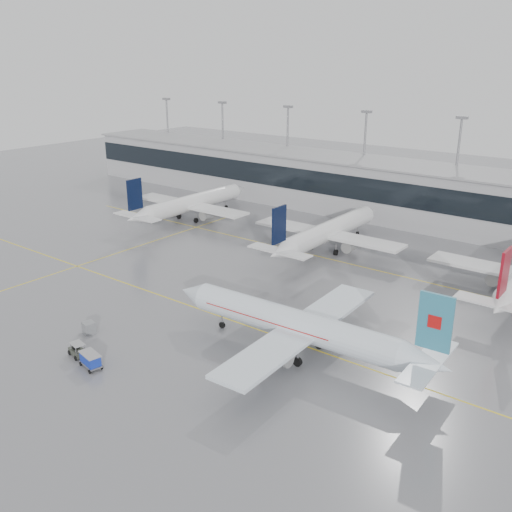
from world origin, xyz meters
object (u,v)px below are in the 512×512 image
Objects in this scene: baggage_tug at (77,351)px; air_canada_jet at (301,326)px; baggage_cart at (90,359)px; gse_unit at (89,328)px.

air_canada_jet is at bearing 49.94° from baggage_tug.
air_canada_jet reaches higher than baggage_cart.
baggage_tug is at bearing 180.00° from baggage_cart.
baggage_tug is 1.15× the size of baggage_cart.
gse_unit is (-7.49, 5.35, -0.31)m from baggage_cart.
baggage_tug is at bearing 36.37° from air_canada_jet.
air_canada_jet is 27.29m from baggage_tug.
air_canada_jet is 10.06× the size of baggage_tug.
air_canada_jet reaches higher than gse_unit.
baggage_tug is 6.11m from gse_unit.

